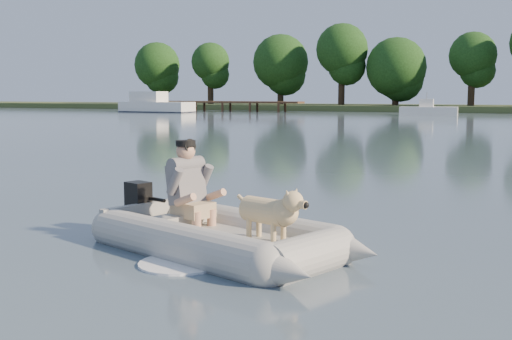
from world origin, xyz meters
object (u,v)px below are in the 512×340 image
at_px(dinghy, 223,203).
at_px(motorboat, 429,104).
at_px(dog, 266,216).
at_px(cabin_cruiser, 157,102).
at_px(man, 187,181).
at_px(dock, 218,106).

xyz_separation_m(dinghy, motorboat, (-4.87, 47.48, 0.34)).
relative_size(dinghy, dog, 5.22).
relative_size(dinghy, cabin_cruiser, 0.62).
height_order(man, cabin_cruiser, cabin_cruiser).
relative_size(man, motorboat, 0.22).
relative_size(dock, dog, 19.81).
bearing_deg(dock, dinghy, -62.91).
height_order(dinghy, man, man).
bearing_deg(dinghy, dock, 136.76).
bearing_deg(man, motorboat, 114.82).
distance_m(man, motorboat, 47.40).
height_order(dinghy, dog, dinghy).
xyz_separation_m(man, cabin_cruiser, (-29.74, 46.20, 0.24)).
bearing_deg(motorboat, man, -89.30).
xyz_separation_m(dock, cabin_cruiser, (-3.91, -5.25, 0.48)).
bearing_deg(motorboat, dock, 164.42).
distance_m(dock, dinghy, 58.10).
bearing_deg(dock, motorboat, -11.13).
bearing_deg(dog, dock, 137.22).
height_order(dinghy, cabin_cruiser, cabin_cruiser).
bearing_deg(dog, man, -180.00).
xyz_separation_m(dinghy, cabin_cruiser, (-30.37, 46.48, 0.43)).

